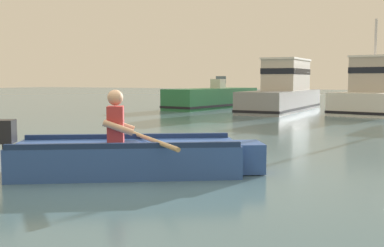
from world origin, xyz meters
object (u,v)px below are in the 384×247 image
moored_boat_green (213,99)px  moored_boat_grey (284,92)px  moored_boat_white (374,92)px  rowboat_with_person (132,156)px

moored_boat_green → moored_boat_grey: size_ratio=0.90×
moored_boat_green → moored_boat_grey: (3.46, -0.25, 0.38)m
moored_boat_green → moored_boat_white: 7.12m
rowboat_with_person → moored_boat_grey: size_ratio=0.50×
moored_boat_green → moored_boat_grey: moored_boat_grey is taller
rowboat_with_person → moored_boat_green: (-5.29, 14.65, 0.19)m
rowboat_with_person → moored_boat_white: 14.63m
rowboat_with_person → moored_boat_grey: moored_boat_grey is taller
moored_boat_green → rowboat_with_person: bearing=-70.2°
moored_boat_grey → moored_boat_white: (3.65, 0.11, 0.01)m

